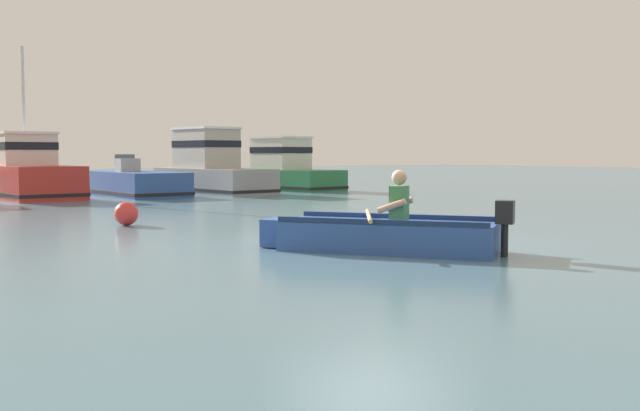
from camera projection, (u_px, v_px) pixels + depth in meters
name	position (u px, v px, depth m)	size (l,w,h in m)	color
ground_plane	(372.00, 244.00, 11.92)	(120.00, 120.00, 0.00)	slate
rowboat_with_person	(384.00, 234.00, 11.06)	(2.69, 3.34, 1.19)	#2D519E
moored_boat_red	(25.00, 173.00, 24.15)	(2.50, 5.17, 4.78)	#B72D28
moored_boat_blue	(133.00, 184.00, 25.47)	(2.26, 5.04, 1.39)	#2D519E
moored_boat_grey	(211.00, 169.00, 27.22)	(2.50, 5.51, 2.35)	gray
moored_boat_green	(285.00, 170.00, 29.61)	(2.73, 4.89, 2.07)	#287042
mooring_buoy	(126.00, 214.00, 14.97)	(0.47, 0.47, 0.47)	red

